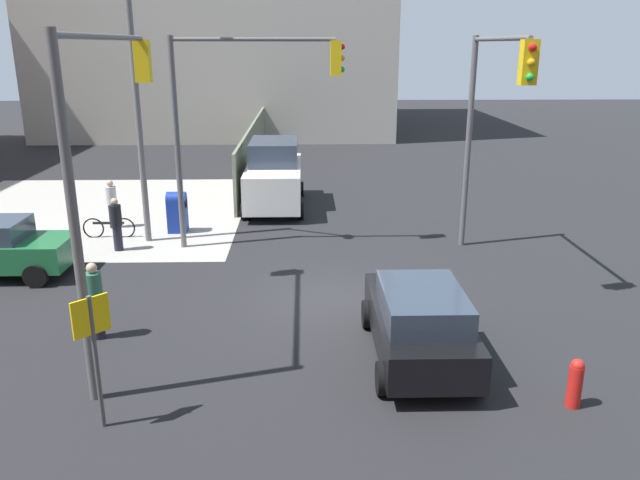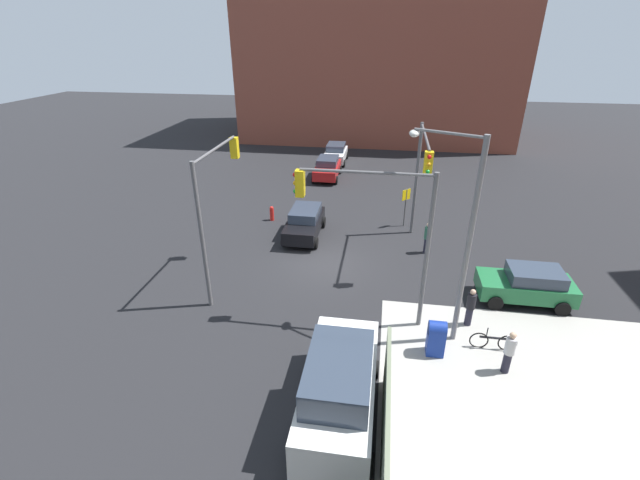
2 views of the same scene
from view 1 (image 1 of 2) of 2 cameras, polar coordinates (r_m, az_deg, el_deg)
The scene contains 16 objects.
ground_plane at distance 15.99m, azimuth 0.82°, elevation -5.51°, with size 120.00×120.00×0.00m, color black.
sidewalk_corner at distance 25.92m, azimuth -20.34°, elevation 2.42°, with size 12.00×12.00×0.01m, color #9E9B93.
construction_fence at distance 34.86m, azimuth -5.80°, elevation 9.05°, with size 23.36×0.12×2.40m, color slate.
traffic_signal_nw_corner at distance 13.18m, azimuth -18.92°, elevation 9.64°, with size 5.93×0.36×6.50m.
traffic_signal_se_corner at distance 18.13m, azimuth 15.22°, elevation 11.68°, with size 5.03×0.36×6.50m.
traffic_signal_ne_corner at distance 19.38m, azimuth -7.32°, elevation 12.50°, with size 0.36×5.22×6.50m.
street_lamp_corner at distance 20.41m, azimuth -15.62°, elevation 12.50°, with size 1.37×2.47×8.00m.
warning_sign_two_way at distance 10.95m, azimuth -20.00°, elevation -8.52°, with size 0.48×0.48×2.40m.
mailbox_blue at distance 22.06m, azimuth -12.93°, elevation 2.63°, with size 0.56×0.64×1.43m.
fire_hydrant at distance 12.27m, azimuth 22.30°, elevation -11.94°, with size 0.26×0.26×0.94m.
sedan_black at distance 12.99m, azimuth 9.05°, elevation -7.32°, with size 4.25×2.02×1.62m.
van_white_delivery at distance 24.94m, azimuth -4.21°, elevation 5.93°, with size 5.40×2.32×2.62m.
pedestrian_crossing at distance 14.53m, azimuth -19.88°, elevation -5.12°, with size 0.36×0.36×1.77m.
pedestrian_waiting at distance 23.18m, azimuth -18.50°, elevation 3.21°, with size 0.36×0.36×1.72m.
pedestrian_walking_north at distance 20.52m, azimuth -18.12°, elevation 1.44°, with size 0.36×0.36×1.70m.
bicycle_leaning_on_fence at distance 22.15m, azimuth -18.73°, elevation 1.07°, with size 0.05×1.75×0.97m.
Camera 1 is at (-14.71, 0.61, 6.24)m, focal length 35.00 mm.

